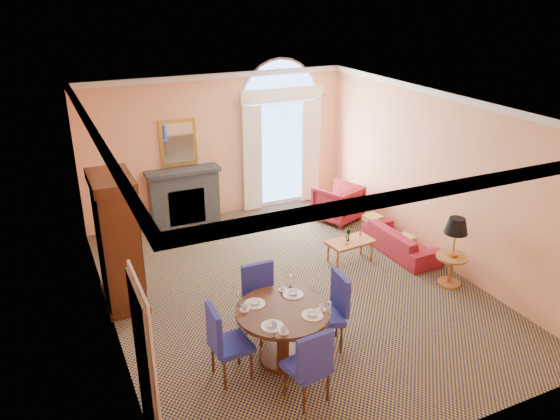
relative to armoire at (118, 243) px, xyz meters
name	(u,v)px	position (x,y,z in m)	size (l,w,h in m)	color
ground	(292,289)	(2.72, -0.83, -1.07)	(7.50, 7.50, 0.00)	#12163B
room_envelope	(274,140)	(2.69, -0.16, 1.44)	(6.04, 7.52, 3.45)	#FFAC79
armoire	(118,243)	(0.00, 0.00, 0.00)	(0.64, 1.13, 2.22)	#3D1D0D
dining_table	(283,323)	(1.75, -2.53, -0.46)	(1.32, 1.32, 1.03)	#3D1D0D
dining_chair_north	(261,295)	(1.74, -1.77, -0.44)	(0.59, 0.59, 1.11)	navy
dining_chair_south	(311,363)	(1.68, -3.47, -0.44)	(0.59, 0.59, 1.11)	navy
dining_chair_east	(333,306)	(2.57, -2.47, -0.44)	(0.64, 0.64, 1.11)	navy
dining_chair_west	(223,339)	(0.87, -2.55, -0.44)	(0.54, 0.54, 1.11)	navy
sofa	(401,241)	(5.27, -0.48, -0.81)	(1.76, 0.69, 0.51)	maroon
armchair	(338,203)	(4.97, 1.46, -0.66)	(0.88, 0.90, 0.82)	maroon
coffee_table	(350,242)	(4.15, -0.40, -0.66)	(0.93, 0.58, 0.75)	#AE6934
side_table	(454,243)	(5.32, -1.85, -0.26)	(0.56, 0.56, 1.24)	#AE6934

